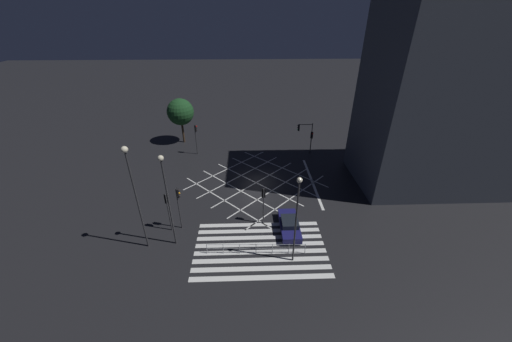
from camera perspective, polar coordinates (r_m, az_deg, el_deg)
name	(u,v)px	position (r m, az deg, el deg)	size (l,w,h in m)	color
ground_plane	(256,183)	(34.38, 0.00, -2.35)	(200.00, 200.00, 0.00)	black
road_markings	(262,221)	(28.50, 1.19, -10.01)	(17.09, 22.83, 0.01)	silver
traffic_light_nw_main	(196,134)	(40.92, -11.92, 7.34)	(0.39, 0.36, 4.42)	#2D2D30
traffic_light_median_south	(263,199)	(26.67, 1.50, -5.55)	(0.36, 0.39, 3.94)	#2D2D30
traffic_light_sw_cross	(168,205)	(27.02, -17.27, -6.44)	(0.36, 0.39, 4.02)	#2D2D30
traffic_light_ne_cross	(312,138)	(41.02, 11.05, 6.42)	(0.36, 0.39, 3.41)	#2D2D30
traffic_light_sw_main	(179,200)	(26.76, -15.23, -5.70)	(0.39, 0.36, 4.45)	#2D2D30
traffic_light_ne_main	(305,132)	(41.10, 9.68, 7.78)	(2.17, 0.36, 4.43)	#2D2D30
street_lamp_east	(297,211)	(21.63, 8.17, -7.90)	(0.41, 0.41, 7.99)	#2D2D30
street_lamp_west	(133,182)	(23.87, -23.45, -2.07)	(0.51, 0.51, 9.62)	#2D2D30
street_lamp_far	(166,189)	(23.75, -17.50, -3.43)	(0.46, 0.46, 8.72)	#2D2D30
street_tree_near	(180,112)	(44.97, -14.88, 11.33)	(3.97, 3.97, 6.86)	#38281C
waiting_car	(289,225)	(27.36, 6.69, -10.62)	(1.74, 4.44, 1.25)	#191951
pedestrian_railing	(256,248)	(24.88, 0.00, -15.06)	(8.38, 0.33, 1.05)	#9EA0A5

